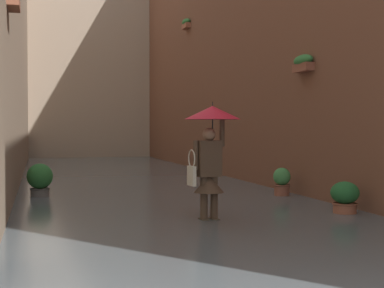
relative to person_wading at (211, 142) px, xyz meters
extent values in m
plane|color=slate|center=(0.14, -7.36, -1.36)|extent=(66.86, 66.86, 0.00)
cube|color=#515B60|center=(0.14, -7.36, -1.32)|extent=(6.94, 32.74, 0.08)
cube|color=#9E563D|center=(-2.83, -12.62, 4.17)|extent=(0.20, 0.70, 0.18)
ellipsoid|color=#387F3D|center=(-2.83, -12.62, 4.33)|extent=(0.28, 0.76, 0.24)
cube|color=brown|center=(-2.83, -2.44, 1.53)|extent=(0.20, 0.70, 0.18)
ellipsoid|color=#387F3D|center=(-2.83, -2.44, 1.69)|extent=(0.28, 0.76, 0.24)
cube|color=#9E563D|center=(3.10, -1.15, 2.31)|extent=(0.20, 0.70, 0.18)
cube|color=tan|center=(0.14, -21.64, 4.82)|extent=(9.74, 1.80, 12.36)
cube|color=#4C4233|center=(0.12, 0.01, -1.31)|extent=(0.13, 0.25, 0.10)
cylinder|color=#4C3828|center=(0.12, 0.01, -0.92)|extent=(0.13, 0.13, 0.69)
cube|color=#4C4233|center=(-0.06, -0.01, -1.31)|extent=(0.13, 0.25, 0.10)
cylinder|color=#4C3828|center=(-0.06, -0.01, -0.92)|extent=(0.13, 0.13, 0.69)
cube|color=#4C3828|center=(0.03, 0.00, -0.28)|extent=(0.40, 0.25, 0.59)
cone|color=#4C3828|center=(0.03, 0.00, -0.69)|extent=(0.54, 0.54, 0.28)
sphere|color=#8C664C|center=(0.03, 0.00, 0.12)|extent=(0.21, 0.21, 0.21)
cylinder|color=#4C3828|center=(-0.20, -0.02, 0.14)|extent=(0.09, 0.09, 0.44)
cylinder|color=#4C3828|center=(0.25, 0.02, -0.22)|extent=(0.09, 0.09, 0.48)
cylinder|color=black|center=(-0.03, 0.00, 0.24)|extent=(0.02, 0.02, 0.46)
cone|color=red|center=(-0.03, 0.00, 0.47)|extent=(0.93, 0.93, 0.22)
cylinder|color=black|center=(-0.03, 0.00, 0.61)|extent=(0.01, 0.01, 0.08)
cube|color=beige|center=(0.33, 0.05, -0.55)|extent=(0.08, 0.28, 0.32)
torus|color=beige|center=(0.33, 0.05, -0.27)|extent=(0.05, 0.30, 0.30)
cylinder|color=#66605B|center=(2.70, -4.01, -1.24)|extent=(0.41, 0.41, 0.25)
torus|color=#56524E|center=(2.70, -4.01, -1.11)|extent=(0.44, 0.44, 0.04)
ellipsoid|color=#2D7033|center=(2.70, -4.01, -0.84)|extent=(0.56, 0.56, 0.56)
cylinder|color=#9E563D|center=(-2.50, -0.07, -1.24)|extent=(0.41, 0.41, 0.24)
torus|color=brown|center=(-2.50, -0.07, -1.12)|extent=(0.44, 0.44, 0.04)
ellipsoid|color=#23602D|center=(-2.50, -0.07, -0.92)|extent=(0.50, 0.50, 0.40)
cylinder|color=brown|center=(-2.50, -2.79, -1.21)|extent=(0.34, 0.34, 0.31)
torus|color=brown|center=(-2.50, -2.79, -1.05)|extent=(0.37, 0.37, 0.04)
ellipsoid|color=#428947|center=(-2.50, -2.79, -0.86)|extent=(0.38, 0.38, 0.39)
camera|label=1|loc=(2.72, 8.98, 0.22)|focal=53.75mm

